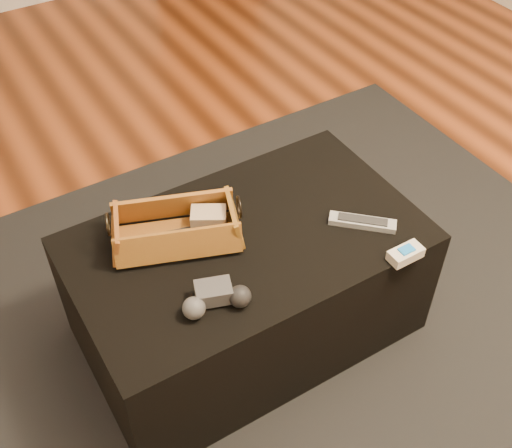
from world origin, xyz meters
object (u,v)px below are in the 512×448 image
ottoman (247,286)px  tv_remote (171,238)px  game_controller (216,298)px  cream_gadget (406,254)px  silver_remote (362,222)px  wicker_basket (176,229)px

ottoman → tv_remote: tv_remote is taller
ottoman → game_controller: 0.35m
ottoman → cream_gadget: (0.33, -0.29, 0.23)m
silver_remote → tv_remote: bearing=156.9°
silver_remote → cream_gadget: bearing=-83.5°
ottoman → silver_remote: silver_remote is taller
ottoman → wicker_basket: (-0.17, 0.09, 0.25)m
tv_remote → game_controller: game_controller is taller
game_controller → silver_remote: 0.51m
wicker_basket → cream_gadget: 0.63m
game_controller → cream_gadget: game_controller is taller
game_controller → silver_remote: (0.50, 0.04, -0.02)m
game_controller → ottoman: bearing=41.8°
ottoman → wicker_basket: 0.32m
wicker_basket → silver_remote: wicker_basket is taller
game_controller → cream_gadget: size_ratio=1.94×
wicker_basket → silver_remote: 0.53m
wicker_basket → tv_remote: bearing=-163.4°
tv_remote → game_controller: 0.26m
ottoman → game_controller: (-0.19, -0.17, 0.24)m
tv_remote → game_controller: size_ratio=1.01×
game_controller → silver_remote: size_ratio=1.11×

